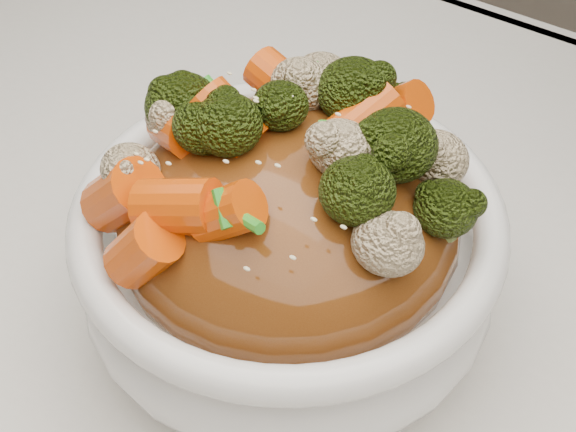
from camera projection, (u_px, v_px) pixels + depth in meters
The scene contains 8 objects.
tablecloth at pixel (299, 336), 0.51m from camera, with size 1.20×0.80×0.04m, color silver.
bowl at pixel (288, 260), 0.46m from camera, with size 0.24×0.24×0.09m, color white, non-canonical shape.
sauce_base at pixel (288, 220), 0.44m from camera, with size 0.19×0.19×0.10m, color #5E2F10.
carrots at pixel (288, 122), 0.39m from camera, with size 0.19×0.19×0.05m, color #D64B06, non-canonical shape.
broccoli at pixel (288, 123), 0.39m from camera, with size 0.19×0.19×0.05m, color black, non-canonical shape.
cauliflower at pixel (288, 127), 0.39m from camera, with size 0.19×0.19×0.04m, color #CDB68C, non-canonical shape.
scallions at pixel (288, 120), 0.39m from camera, with size 0.14×0.14×0.02m, color green, non-canonical shape.
sesame_seeds at pixel (288, 120), 0.39m from camera, with size 0.17×0.17×0.01m, color beige, non-canonical shape.
Camera 1 is at (0.17, -0.25, 1.14)m, focal length 50.00 mm.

